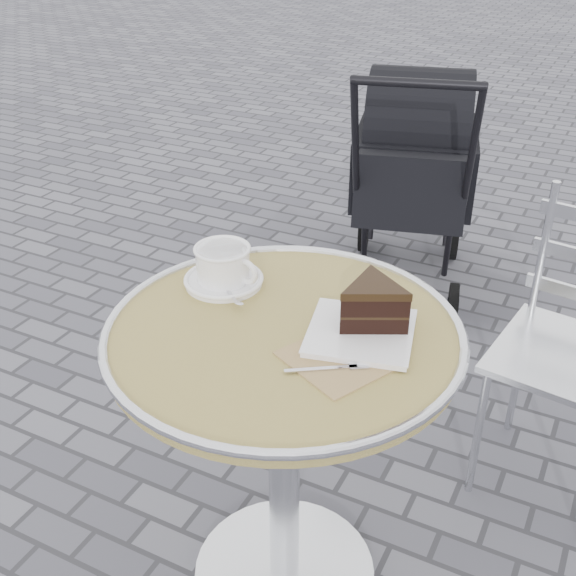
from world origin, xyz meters
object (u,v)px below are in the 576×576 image
at_px(cafe_table, 284,395).
at_px(cappuccino_set, 224,268).
at_px(cake_plate_set, 370,311).
at_px(baby_stroller, 413,180).

bearing_deg(cafe_table, cappuccino_set, 152.33).
bearing_deg(cake_plate_set, baby_stroller, 90.95).
relative_size(cafe_table, cake_plate_set, 2.30).
distance_m(cafe_table, cake_plate_set, 0.27).
xyz_separation_m(cappuccino_set, cake_plate_set, (0.35, -0.04, 0.01)).
height_order(cafe_table, baby_stroller, baby_stroller).
height_order(cafe_table, cake_plate_set, cake_plate_set).
relative_size(cake_plate_set, baby_stroller, 0.32).
distance_m(cappuccino_set, cake_plate_set, 0.35).
bearing_deg(cafe_table, baby_stroller, 98.38).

